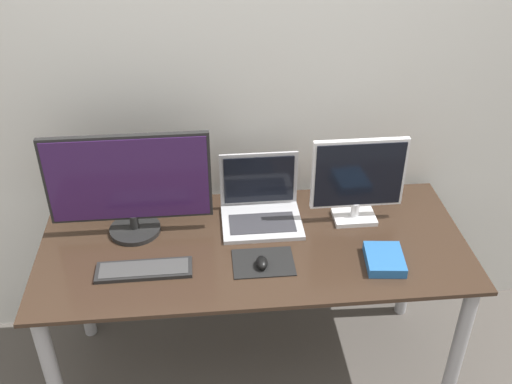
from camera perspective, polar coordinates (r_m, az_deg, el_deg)
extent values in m
cube|color=silver|center=(2.58, -1.13, 9.77)|extent=(7.00, 0.05, 2.50)
cube|color=#332319|center=(2.45, -0.20, -5.05)|extent=(1.74, 0.75, 0.02)
cylinder|color=#99999E|center=(2.57, -18.60, -16.96)|extent=(0.06, 0.06, 0.75)
cylinder|color=#99999E|center=(2.68, 18.58, -14.41)|extent=(0.06, 0.06, 0.75)
cylinder|color=#99999E|center=(3.00, -16.46, -7.74)|extent=(0.06, 0.06, 0.75)
cylinder|color=#99999E|center=(3.09, 14.42, -5.95)|extent=(0.06, 0.06, 0.75)
cylinder|color=black|center=(2.56, -11.43, -3.50)|extent=(0.21, 0.21, 0.02)
cylinder|color=black|center=(2.53, -11.53, -2.78)|extent=(0.04, 0.04, 0.06)
cube|color=black|center=(2.42, -12.06, 1.29)|extent=(0.66, 0.02, 0.38)
cube|color=#331947|center=(2.41, -12.09, 1.13)|extent=(0.63, 0.01, 0.36)
cube|color=silver|center=(2.61, 9.32, -2.37)|extent=(0.18, 0.13, 0.02)
cylinder|color=silver|center=(2.59, 9.41, -1.62)|extent=(0.04, 0.04, 0.06)
cube|color=silver|center=(2.50, 9.75, 1.76)|extent=(0.39, 0.02, 0.31)
cube|color=black|center=(2.48, 9.82, 1.60)|extent=(0.37, 0.01, 0.29)
cube|color=#ADADB2|center=(2.55, 0.55, -2.91)|extent=(0.34, 0.26, 0.02)
cube|color=#2D2D33|center=(2.53, 0.60, -2.98)|extent=(0.28, 0.14, 0.00)
cube|color=#ADADB2|center=(2.58, 0.26, 1.27)|extent=(0.34, 0.01, 0.25)
cube|color=black|center=(2.57, 0.29, 1.15)|extent=(0.30, 0.00, 0.22)
cube|color=black|center=(2.35, -10.61, -7.31)|extent=(0.37, 0.12, 0.02)
cube|color=#383838|center=(2.34, -10.63, -7.14)|extent=(0.34, 0.09, 0.00)
cube|color=black|center=(2.35, 0.70, -6.72)|extent=(0.24, 0.18, 0.00)
ellipsoid|color=black|center=(2.32, 0.56, -6.73)|extent=(0.05, 0.07, 0.04)
cube|color=#235B9E|center=(2.39, 12.13, -6.29)|extent=(0.16, 0.20, 0.04)
cube|color=white|center=(2.39, 12.13, -6.29)|extent=(0.16, 0.19, 0.03)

